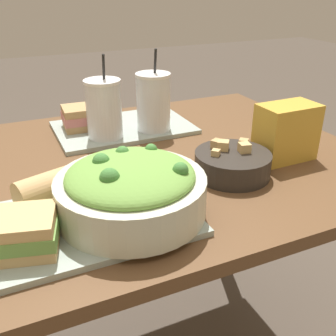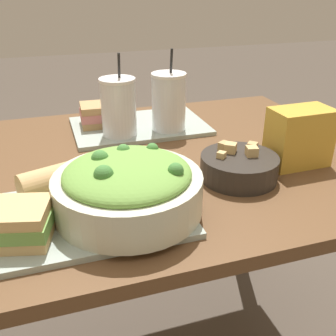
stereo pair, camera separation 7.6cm
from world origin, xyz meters
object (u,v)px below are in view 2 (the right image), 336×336
at_px(baguette_near, 64,178).
at_px(sandwich_far, 101,114).
at_px(sandwich_near, 13,223).
at_px(chip_bag, 299,137).
at_px(soup_bowl, 239,166).
at_px(drink_cup_dark, 119,109).
at_px(salad_bowl, 128,186).
at_px(drink_cup_red, 169,104).

height_order(baguette_near, sandwich_far, same).
xyz_separation_m(sandwich_near, chip_bag, (0.64, 0.13, 0.02)).
height_order(sandwich_near, baguette_near, same).
bearing_deg(soup_bowl, baguette_near, 175.34).
height_order(soup_bowl, drink_cup_dark, drink_cup_dark).
bearing_deg(sandwich_near, salad_bowl, 23.81).
relative_size(sandwich_near, drink_cup_dark, 0.64).
distance_m(salad_bowl, drink_cup_dark, 0.40).
bearing_deg(drink_cup_dark, drink_cup_red, 0.00).
height_order(baguette_near, drink_cup_dark, drink_cup_dark).
bearing_deg(sandwich_far, sandwich_near, -110.70).
height_order(salad_bowl, sandwich_far, salad_bowl).
bearing_deg(salad_bowl, sandwich_far, 86.54).
xyz_separation_m(drink_cup_red, chip_bag, (0.23, -0.30, -0.02)).
bearing_deg(salad_bowl, soup_bowl, 15.58).
distance_m(sandwich_near, drink_cup_dark, 0.51).
xyz_separation_m(sandwich_near, sandwich_far, (0.23, 0.52, 0.00)).
relative_size(sandwich_near, baguette_near, 0.77).
bearing_deg(chip_bag, baguette_near, 178.46).
bearing_deg(salad_bowl, drink_cup_dark, 80.74).
bearing_deg(drink_cup_red, drink_cup_dark, -180.00).
xyz_separation_m(drink_cup_dark, chip_bag, (0.37, -0.30, -0.02)).
bearing_deg(baguette_near, chip_bag, -109.01).
height_order(sandwich_near, chip_bag, chip_bag).
distance_m(soup_bowl, sandwich_far, 0.48).
bearing_deg(drink_cup_dark, soup_bowl, -57.60).
height_order(salad_bowl, drink_cup_red, drink_cup_red).
bearing_deg(sandwich_near, drink_cup_red, 60.87).
relative_size(baguette_near, chip_bag, 1.28).
distance_m(drink_cup_dark, chip_bag, 0.48).
distance_m(salad_bowl, baguette_near, 0.15).
height_order(sandwich_far, drink_cup_dark, drink_cup_dark).
xyz_separation_m(baguette_near, chip_bag, (0.55, -0.00, 0.03)).
relative_size(salad_bowl, baguette_near, 1.50).
relative_size(sandwich_near, chip_bag, 0.99).
relative_size(soup_bowl, baguette_near, 0.94).
bearing_deg(chip_bag, sandwich_far, 135.09).
xyz_separation_m(soup_bowl, sandwich_far, (-0.24, 0.42, 0.01)).
xyz_separation_m(sandwich_near, baguette_near, (0.09, 0.14, -0.00)).
distance_m(soup_bowl, drink_cup_dark, 0.38).
bearing_deg(drink_cup_dark, baguette_near, -120.74).
distance_m(baguette_near, chip_bag, 0.55).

